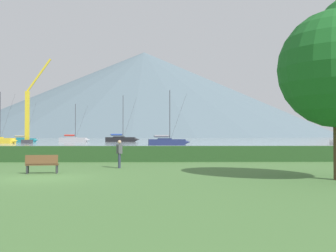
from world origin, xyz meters
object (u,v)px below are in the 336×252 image
object	(u,v)px
sailboat_slip_4	(23,140)
sailboat_slip_8	(121,139)
park_bench_near_path	(42,163)
dock_crane	(28,119)
sailboat_slip_5	(73,139)
sailboat_slip_7	(167,141)
person_standing_walker	(119,152)

from	to	relation	value
sailboat_slip_4	sailboat_slip_8	xyz separation A→B (m)	(24.53, 3.96, 0.15)
sailboat_slip_4	park_bench_near_path	world-z (taller)	sailboat_slip_4
park_bench_near_path	dock_crane	xyz separation A→B (m)	(-22.83, 67.58, 4.85)
dock_crane	sailboat_slip_4	bearing A→B (deg)	112.56
sailboat_slip_5	park_bench_near_path	xyz separation A→B (m)	(16.87, -85.86, -0.14)
sailboat_slip_7	park_bench_near_path	xyz separation A→B (m)	(-7.41, -53.48, -0.13)
sailboat_slip_7	person_standing_walker	distance (m)	50.36
person_standing_walker	sailboat_slip_5	bearing A→B (deg)	104.10
sailboat_slip_5	sailboat_slip_8	distance (m)	12.58
sailboat_slip_5	sailboat_slip_7	bearing A→B (deg)	-49.52
dock_crane	person_standing_walker	bearing A→B (deg)	-67.67
sailboat_slip_5	sailboat_slip_8	size ratio (longest dim) A/B	0.81
sailboat_slip_8	dock_crane	world-z (taller)	dock_crane
sailboat_slip_7	dock_crane	bearing A→B (deg)	151.33
park_bench_near_path	sailboat_slip_4	bearing A→B (deg)	102.87
sailboat_slip_7	sailboat_slip_5	bearing A→B (deg)	123.19
person_standing_walker	dock_crane	distance (m)	69.66
sailboat_slip_7	park_bench_near_path	distance (m)	53.99
sailboat_slip_8	sailboat_slip_7	bearing A→B (deg)	-67.52
sailboat_slip_4	person_standing_walker	xyz separation A→B (m)	(32.42, -78.76, 0.37)
sailboat_slip_8	person_standing_walker	world-z (taller)	sailboat_slip_8
sailboat_slip_5	sailboat_slip_8	bearing A→B (deg)	4.21
sailboat_slip_7	person_standing_walker	bearing A→B (deg)	-98.04
park_bench_near_path	sailboat_slip_7	bearing A→B (deg)	75.61
sailboat_slip_5	dock_crane	world-z (taller)	dock_crane
park_bench_near_path	sailboat_slip_5	bearing A→B (deg)	94.62
sailboat_slip_4	sailboat_slip_7	world-z (taller)	sailboat_slip_4
sailboat_slip_4	sailboat_slip_5	world-z (taller)	sailboat_slip_4
sailboat_slip_5	dock_crane	size ratio (longest dim) A/B	0.54
sailboat_slip_5	park_bench_near_path	bearing A→B (deg)	-75.27
sailboat_slip_4	sailboat_slip_8	world-z (taller)	sailboat_slip_8
sailboat_slip_4	park_bench_near_path	size ratio (longest dim) A/B	6.56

